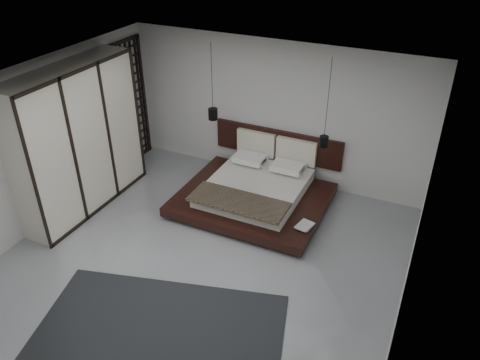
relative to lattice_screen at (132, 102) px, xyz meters
The scene contains 14 objects.
floor 4.05m from the lattice_screen, 39.71° to the right, with size 6.00×6.00×0.00m, color #96989E.
ceiling 4.12m from the lattice_screen, 39.71° to the right, with size 6.00×6.00×0.00m, color white.
wall_back 3.00m from the lattice_screen, 10.56° to the left, with size 6.00×6.00×0.00m, color silver.
wall_front 6.20m from the lattice_screen, 61.57° to the right, with size 6.00×6.00×0.00m, color silver.
wall_left 2.45m from the lattice_screen, 91.17° to the right, with size 6.00×6.00×0.00m, color silver.
wall_right 6.44m from the lattice_screen, 22.38° to the right, with size 6.00×6.00×0.00m, color silver.
lattice_screen is the anchor object (origin of this frame).
bed 3.28m from the lattice_screen, ahead, with size 2.64×2.33×1.05m.
book_lower 4.44m from the lattice_screen, 15.75° to the right, with size 0.22×0.29×0.03m, color #99724C.
book_upper 4.42m from the lattice_screen, 16.19° to the right, with size 0.23×0.32×0.02m, color #99724C.
pendant_left 1.99m from the lattice_screen, ahead, with size 0.18×0.18×1.46m.
pendant_right 4.16m from the lattice_screen, ahead, with size 0.16×0.16×1.57m.
wardrobe 1.92m from the lattice_screen, 82.46° to the right, with size 0.63×2.69×2.64m.
rug 5.40m from the lattice_screen, 52.31° to the right, with size 3.27×2.34×0.01m, color black.
Camera 1 is at (2.98, -4.89, 4.94)m, focal length 35.00 mm.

